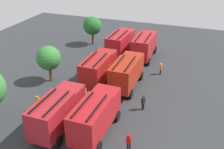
{
  "coord_description": "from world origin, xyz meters",
  "views": [
    {
      "loc": [
        -28.44,
        -10.29,
        16.89
      ],
      "look_at": [
        0.0,
        0.0,
        1.4
      ],
      "focal_mm": 43.64,
      "sensor_mm": 36.0,
      "label": 1
    }
  ],
  "objects": [
    {
      "name": "traffic_cone_1",
      "position": [
        4.06,
        3.45,
        0.29
      ],
      "size": [
        0.41,
        0.41,
        0.59
      ],
      "primitive_type": "cone",
      "color": "#F2600C",
      "rests_on": "ground"
    },
    {
      "name": "fire_truck_5",
      "position": [
        9.4,
        1.99,
        2.15
      ],
      "size": [
        7.28,
        2.94,
        3.88
      ],
      "rotation": [
        0.0,
        0.0,
        -0.03
      ],
      "color": "#A91922",
      "rests_on": "ground"
    },
    {
      "name": "fire_truck_3",
      "position": [
        -10.19,
        1.77,
        2.15
      ],
      "size": [
        7.23,
        2.82,
        3.88
      ],
      "rotation": [
        0.0,
        0.0,
        -0.01
      ],
      "color": "maroon",
      "rests_on": "ground"
    },
    {
      "name": "traffic_cone_2",
      "position": [
        4.85,
        -2.49,
        0.32
      ],
      "size": [
        0.45,
        0.45,
        0.64
      ],
      "primitive_type": "cone",
      "color": "#F2600C",
      "rests_on": "ground"
    },
    {
      "name": "fire_truck_2",
      "position": [
        9.47,
        -1.79,
        2.15
      ],
      "size": [
        7.23,
        2.82,
        3.88
      ],
      "rotation": [
        0.0,
        0.0,
        0.01
      ],
      "color": "#AC1B20",
      "rests_on": "ground"
    },
    {
      "name": "fire_truck_4",
      "position": [
        -0.18,
        1.71,
        2.15
      ],
      "size": [
        7.2,
        2.76,
        3.88
      ],
      "rotation": [
        0.0,
        0.0,
        0.0
      ],
      "color": "maroon",
      "rests_on": "ground"
    },
    {
      "name": "firefighter_3",
      "position": [
        -10.8,
        -5.46,
        1.02
      ],
      "size": [
        0.29,
        0.45,
        1.8
      ],
      "rotation": [
        0.0,
        0.0,
        6.15
      ],
      "color": "black",
      "rests_on": "ground"
    },
    {
      "name": "tree_2",
      "position": [
        12.46,
        8.04,
        3.26
      ],
      "size": [
        3.13,
        3.13,
        4.84
      ],
      "color": "brown",
      "rests_on": "ground"
    },
    {
      "name": "firefighter_2",
      "position": [
        -5.08,
        1.29,
        1.01
      ],
      "size": [
        0.46,
        0.47,
        1.79
      ],
      "rotation": [
        0.0,
        0.0,
        5.55
      ],
      "color": "black",
      "rests_on": "ground"
    },
    {
      "name": "traffic_cone_0",
      "position": [
        -4.75,
        -1.66,
        0.31
      ],
      "size": [
        0.44,
        0.44,
        0.63
      ],
      "primitive_type": "cone",
      "color": "#F2600C",
      "rests_on": "ground"
    },
    {
      "name": "firefighter_0",
      "position": [
        4.93,
        -5.25,
        0.89
      ],
      "size": [
        0.42,
        0.26,
        1.61
      ],
      "rotation": [
        0.0,
        0.0,
        1.59
      ],
      "color": "black",
      "rests_on": "ground"
    },
    {
      "name": "ground_plane",
      "position": [
        0.0,
        0.0,
        0.0
      ],
      "size": [
        56.57,
        56.57,
        0.0
      ],
      "primitive_type": "plane",
      "color": "#2D3033"
    },
    {
      "name": "fire_truck_0",
      "position": [
        -9.56,
        -1.83,
        2.15
      ],
      "size": [
        7.24,
        2.84,
        3.88
      ],
      "rotation": [
        0.0,
        0.0,
        -0.01
      ],
      "color": "#AC171C",
      "rests_on": "ground"
    },
    {
      "name": "tree_1",
      "position": [
        -1.79,
        7.8,
        3.21
      ],
      "size": [
        3.07,
        3.07,
        4.77
      ],
      "color": "brown",
      "rests_on": "ground"
    },
    {
      "name": "firefighter_4",
      "position": [
        -4.14,
        -5.06,
        0.95
      ],
      "size": [
        0.48,
        0.41,
        1.7
      ],
      "rotation": [
        0.0,
        0.0,
        1.09
      ],
      "color": "black",
      "rests_on": "ground"
    },
    {
      "name": "firefighter_1",
      "position": [
        -8.11,
        5.49,
        0.98
      ],
      "size": [
        0.44,
        0.48,
        1.74
      ],
      "rotation": [
        0.0,
        0.0,
        3.75
      ],
      "color": "black",
      "rests_on": "ground"
    },
    {
      "name": "fire_truck_1",
      "position": [
        -0.07,
        -1.93,
        2.15
      ],
      "size": [
        7.2,
        2.75,
        3.88
      ],
      "rotation": [
        0.0,
        0.0,
        -0.0
      ],
      "color": "#A22110",
      "rests_on": "ground"
    }
  ]
}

